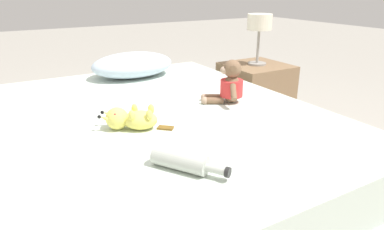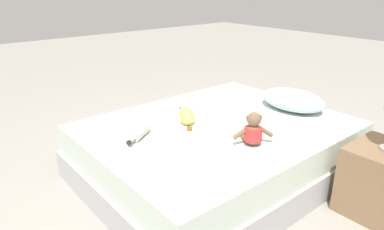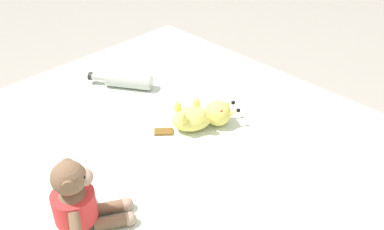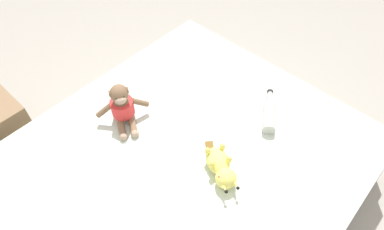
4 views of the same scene
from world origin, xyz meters
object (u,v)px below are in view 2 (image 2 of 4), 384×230
plush_monkey (253,131)px  bed (216,150)px  plush_yellow_creature (186,116)px  glass_bottle (140,133)px  nightstand (384,182)px  pillow (293,100)px

plush_monkey → bed: bearing=171.4°
plush_monkey → plush_yellow_creature: size_ratio=0.85×
glass_bottle → nightstand: size_ratio=0.57×
plush_monkey → glass_bottle: size_ratio=0.98×
bed → glass_bottle: 0.67m
pillow → plush_yellow_creature: 0.96m
plush_yellow_creature → glass_bottle: 0.44m
bed → glass_bottle: size_ratio=7.45×
plush_yellow_creature → pillow: bearing=68.3°
nightstand → pillow: bearing=165.7°
bed → pillow: pillow is taller
plush_yellow_creature → nightstand: plush_yellow_creature is taller
nightstand → glass_bottle: bearing=-138.7°
plush_yellow_creature → nightstand: size_ratio=0.66×
plush_yellow_creature → glass_bottle: bearing=-87.1°
pillow → nightstand: bearing=-14.3°
plush_yellow_creature → nightstand: bearing=27.3°
bed → plush_monkey: plush_monkey is taller
bed → plush_monkey: size_ratio=7.59×
bed → glass_bottle: glass_bottle is taller
pillow → plush_monkey: size_ratio=2.20×
glass_bottle → plush_yellow_creature: bearing=92.9°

